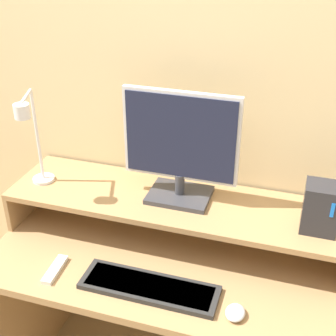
# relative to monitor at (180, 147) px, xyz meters

# --- Properties ---
(wall_back) EXTENTS (6.00, 0.05, 2.50)m
(wall_back) POSITION_rel_monitor_xyz_m (-0.01, 0.19, 0.12)
(wall_back) COLOR beige
(wall_back) RESTS_ON ground_plane
(desk) EXTENTS (1.28, 0.63, 0.75)m
(desk) POSITION_rel_monitor_xyz_m (-0.01, -0.16, -0.59)
(desk) COLOR #A87F51
(desk) RESTS_ON ground_plane
(monitor_shelf) EXTENTS (1.28, 0.34, 0.17)m
(monitor_shelf) POSITION_rel_monitor_xyz_m (-0.01, -0.02, -0.23)
(monitor_shelf) COLOR #A87F51
(monitor_shelf) RESTS_ON desk
(monitor) EXTENTS (0.42, 0.18, 0.42)m
(monitor) POSITION_rel_monitor_xyz_m (0.00, 0.00, 0.00)
(monitor) COLOR #38383D
(monitor) RESTS_ON monitor_shelf
(desk_lamp) EXTENTS (0.12, 0.20, 0.38)m
(desk_lamp) POSITION_rel_monitor_xyz_m (-0.53, -0.11, 0.02)
(desk_lamp) COLOR silver
(desk_lamp) RESTS_ON monitor_shelf
(router_dock) EXTENTS (0.12, 0.10, 0.17)m
(router_dock) POSITION_rel_monitor_xyz_m (0.50, -0.05, -0.13)
(router_dock) COLOR #28282D
(router_dock) RESTS_ON monitor_shelf
(keyboard) EXTENTS (0.47, 0.14, 0.02)m
(keyboard) POSITION_rel_monitor_xyz_m (-0.01, -0.33, -0.37)
(keyboard) COLOR #282828
(keyboard) RESTS_ON desk
(mouse) EXTENTS (0.06, 0.08, 0.03)m
(mouse) POSITION_rel_monitor_xyz_m (0.29, -0.36, -0.36)
(mouse) COLOR silver
(mouse) RESTS_ON desk
(remote_control) EXTENTS (0.05, 0.15, 0.02)m
(remote_control) POSITION_rel_monitor_xyz_m (-0.35, -0.35, -0.37)
(remote_control) COLOR white
(remote_control) RESTS_ON desk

